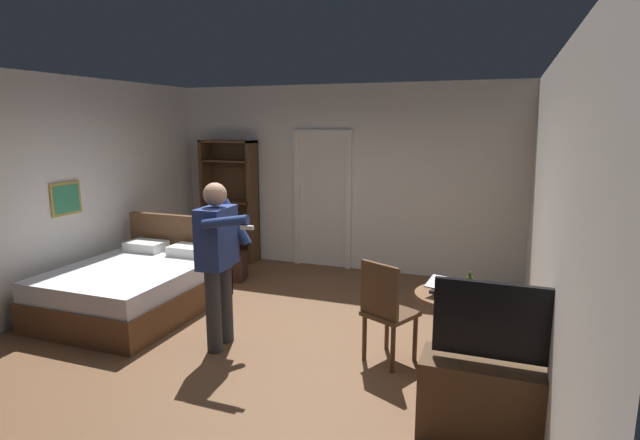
# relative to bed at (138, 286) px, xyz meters

# --- Properties ---
(ground_plane) EXTENTS (6.32, 6.32, 0.00)m
(ground_plane) POSITION_rel_bed_xyz_m (1.73, -0.28, -0.30)
(ground_plane) COLOR brown
(wall_back) EXTENTS (5.60, 0.12, 2.80)m
(wall_back) POSITION_rel_bed_xyz_m (1.73, 2.65, 1.10)
(wall_back) COLOR silver
(wall_back) RESTS_ON ground_plane
(wall_left) EXTENTS (0.15, 5.98, 2.80)m
(wall_left) POSITION_rel_bed_xyz_m (-1.01, -0.28, 1.10)
(wall_left) COLOR silver
(wall_left) RESTS_ON ground_plane
(wall_right) EXTENTS (0.12, 5.98, 2.80)m
(wall_right) POSITION_rel_bed_xyz_m (4.47, -0.28, 1.10)
(wall_right) COLOR silver
(wall_right) RESTS_ON ground_plane
(doorway_frame) EXTENTS (0.93, 0.08, 2.13)m
(doorway_frame) POSITION_rel_bed_xyz_m (1.44, 2.57, 0.92)
(doorway_frame) COLOR white
(doorway_frame) RESTS_ON ground_plane
(bed) EXTENTS (1.55, 1.97, 1.02)m
(bed) POSITION_rel_bed_xyz_m (0.00, 0.00, 0.00)
(bed) COLOR brown
(bed) RESTS_ON ground_plane
(bookshelf) EXTENTS (0.91, 0.32, 1.96)m
(bookshelf) POSITION_rel_bed_xyz_m (-0.11, 2.43, 0.75)
(bookshelf) COLOR #4C331E
(bookshelf) RESTS_ON ground_plane
(tv_flatscreen) EXTENTS (1.08, 0.40, 1.17)m
(tv_flatscreen) POSITION_rel_bed_xyz_m (4.11, -1.19, 0.05)
(tv_flatscreen) COLOR #4C331E
(tv_flatscreen) RESTS_ON ground_plane
(side_table) EXTENTS (0.70, 0.70, 0.70)m
(side_table) POSITION_rel_bed_xyz_m (3.69, -0.14, 0.17)
(side_table) COLOR brown
(side_table) RESTS_ON ground_plane
(laptop) EXTENTS (0.40, 0.41, 0.16)m
(laptop) POSITION_rel_bed_xyz_m (3.65, -0.18, 0.45)
(laptop) COLOR black
(laptop) RESTS_ON side_table
(bottle_on_table) EXTENTS (0.06, 0.06, 0.25)m
(bottle_on_table) POSITION_rel_bed_xyz_m (3.83, -0.22, 0.50)
(bottle_on_table) COLOR #324218
(bottle_on_table) RESTS_ON side_table
(wooden_chair) EXTENTS (0.56, 0.56, 0.99)m
(wooden_chair) POSITION_rel_bed_xyz_m (3.10, -0.31, 0.24)
(wooden_chair) COLOR #4C331E
(wooden_chair) RESTS_ON ground_plane
(person_blue_shirt) EXTENTS (0.68, 0.60, 1.67)m
(person_blue_shirt) POSITION_rel_bed_xyz_m (1.47, -0.53, 0.67)
(person_blue_shirt) COLOR #333338
(person_blue_shirt) RESTS_ON ground_plane
(suitcase_dark) EXTENTS (0.60, 0.45, 0.40)m
(suitcase_dark) POSITION_rel_bed_xyz_m (0.39, 1.41, -0.10)
(suitcase_dark) COLOR black
(suitcase_dark) RESTS_ON ground_plane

